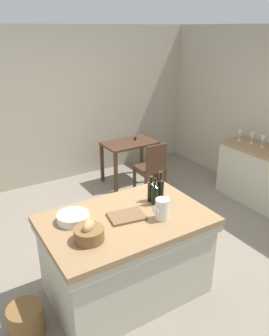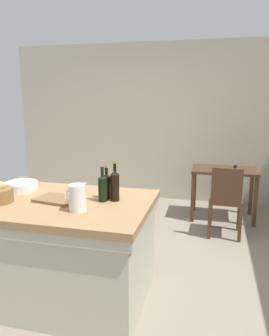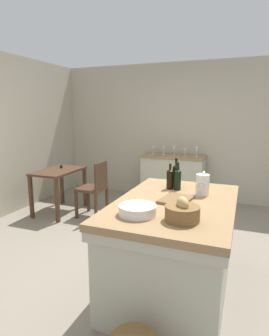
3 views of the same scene
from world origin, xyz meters
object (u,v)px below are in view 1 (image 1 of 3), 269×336
at_px(wine_bottle_dark, 160,189).
at_px(wine_bottle_green, 155,194).
at_px(writing_desk, 129,149).
at_px(wine_glass_far_right, 240,134).
at_px(wash_bowl, 73,218).
at_px(side_cabinet, 256,174).
at_px(pitcher, 162,209).
at_px(wooden_chair, 152,167).
at_px(wicker_hamper, 26,320).
at_px(wine_glass_middle, 263,139).
at_px(bread_basket, 89,233).
at_px(cutting_board, 127,216).
at_px(wine_glass_right, 252,136).
at_px(wine_bottle_amber, 151,191).
at_px(island_table, 126,252).

bearing_deg(wine_bottle_dark, wine_bottle_green, -157.01).
relative_size(writing_desk, wine_glass_far_right, 5.64).
relative_size(wash_bowl, wine_glass_far_right, 1.86).
bearing_deg(writing_desk, side_cabinet, -51.16).
height_order(writing_desk, pitcher, pitcher).
height_order(writing_desk, wash_bowl, wash_bowl).
relative_size(wooden_chair, wicker_hamper, 2.85).
bearing_deg(wicker_hamper, wash_bowl, 18.58).
bearing_deg(wine_glass_middle, wash_bowl, -171.36).
bearing_deg(bread_basket, wine_bottle_green, 15.37).
relative_size(cutting_board, wine_bottle_dark, 1.02).
xyz_separation_m(side_cabinet, wine_glass_far_right, (0.00, 0.40, 0.55)).
bearing_deg(wine_glass_right, wash_bowl, -167.86).
xyz_separation_m(side_cabinet, bread_basket, (-3.18, -0.84, 0.51)).
bearing_deg(wine_bottle_green, wicker_hamper, -177.15).
xyz_separation_m(pitcher, wine_glass_middle, (2.50, 0.88, 0.01)).
height_order(cutting_board, wine_bottle_dark, wine_bottle_dark).
relative_size(wooden_chair, wine_glass_middle, 5.22).
height_order(cutting_board, wine_glass_right, wine_glass_right).
relative_size(wine_glass_middle, wine_glass_right, 1.03).
xyz_separation_m(cutting_board, wine_glass_right, (2.77, 0.89, 0.10)).
bearing_deg(writing_desk, wine_bottle_amber, -115.32).
xyz_separation_m(pitcher, wash_bowl, (-0.73, 0.39, -0.07)).
height_order(wine_bottle_amber, wine_glass_far_right, wine_bottle_amber).
bearing_deg(wine_glass_right, writing_desk, 133.61).
bearing_deg(pitcher, wine_glass_far_right, 27.66).
height_order(pitcher, wicker_hamper, pitcher).
relative_size(pitcher, wine_glass_right, 1.47).
bearing_deg(bread_basket, wicker_hamper, 164.78).
xyz_separation_m(island_table, wine_bottle_green, (0.38, 0.07, 0.52)).
height_order(side_cabinet, wash_bowl, wash_bowl).
bearing_deg(wine_glass_right, cutting_board, -162.11).
bearing_deg(bread_basket, wine_bottle_amber, 20.31).
xyz_separation_m(pitcher, cutting_board, (-0.27, 0.19, -0.09)).
xyz_separation_m(cutting_board, wine_bottle_amber, (0.38, 0.16, 0.10)).
bearing_deg(wine_bottle_dark, wine_glass_far_right, 23.44).
bearing_deg(pitcher, cutting_board, 144.42).
bearing_deg(wooden_chair, wash_bowl, -142.37).
xyz_separation_m(wooden_chair, wine_glass_far_right, (1.30, -0.56, 0.49)).
height_order(island_table, bread_basket, bread_basket).
bearing_deg(cutting_board, bread_basket, -161.36).
height_order(side_cabinet, bread_basket, bread_basket).
height_order(side_cabinet, wine_bottle_dark, wine_bottle_dark).
bearing_deg(wooden_chair, island_table, -130.94).
bearing_deg(pitcher, wine_bottle_amber, 72.08).
xyz_separation_m(writing_desk, pitcher, (-1.14, -2.51, 0.38)).
xyz_separation_m(side_cabinet, wine_bottle_amber, (-2.34, -0.53, 0.56)).
bearing_deg(wicker_hamper, writing_desk, 43.42).
relative_size(island_table, wine_bottle_dark, 4.79).
distance_m(wine_glass_middle, wicker_hamper, 3.96).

